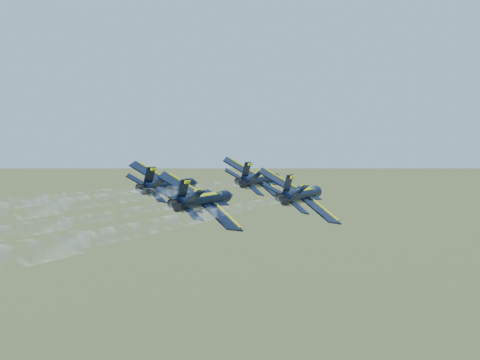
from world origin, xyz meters
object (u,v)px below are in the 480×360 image
(jet_right, at_px, (302,194))
(jet_slot, at_px, (205,200))
(jet_lead, at_px, (261,180))
(jet_left, at_px, (170,186))

(jet_right, distance_m, jet_slot, 12.67)
(jet_lead, xyz_separation_m, jet_right, (8.30, -11.69, 0.00))
(jet_slot, bearing_deg, jet_left, 139.04)
(jet_left, bearing_deg, jet_right, 0.62)
(jet_lead, distance_m, jet_slot, 18.99)
(jet_left, relative_size, jet_slot, 1.00)
(jet_right, xyz_separation_m, jet_slot, (-10.45, -7.17, 0.00))
(jet_left, distance_m, jet_slot, 12.92)
(jet_slot, bearing_deg, jet_lead, 92.28)
(jet_slot, bearing_deg, jet_right, 43.22)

